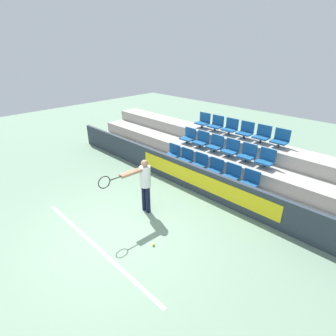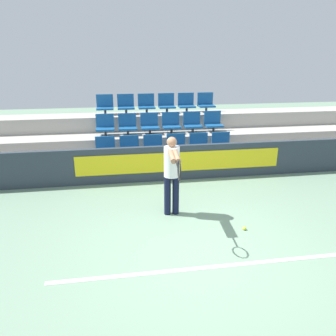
% 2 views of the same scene
% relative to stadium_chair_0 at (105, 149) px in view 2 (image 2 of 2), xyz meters
% --- Properties ---
extents(ground_plane, '(30.00, 30.00, 0.00)m').
position_rel_stadium_chair_0_xyz_m(ground_plane, '(1.55, -3.69, -0.69)').
color(ground_plane, gray).
extents(court_baseline, '(4.65, 0.08, 0.01)m').
position_rel_stadium_chair_0_xyz_m(court_baseline, '(1.55, -4.25, -0.69)').
color(court_baseline, white).
rests_on(court_baseline, ground).
extents(barrier_wall, '(12.83, 0.14, 0.89)m').
position_rel_stadium_chair_0_xyz_m(barrier_wall, '(1.55, -0.63, -0.25)').
color(barrier_wall, '#2D3842').
rests_on(barrier_wall, ground).
extents(bleacher_tier_front, '(12.43, 0.87, 0.43)m').
position_rel_stadium_chair_0_xyz_m(bleacher_tier_front, '(1.55, -0.12, -0.48)').
color(bleacher_tier_front, '#ADA89E').
rests_on(bleacher_tier_front, ground).
extents(bleacher_tier_middle, '(12.43, 0.87, 0.86)m').
position_rel_stadium_chair_0_xyz_m(bleacher_tier_middle, '(1.55, 0.75, -0.26)').
color(bleacher_tier_middle, '#ADA89E').
rests_on(bleacher_tier_middle, ground).
extents(bleacher_tier_back, '(12.43, 0.87, 1.28)m').
position_rel_stadium_chair_0_xyz_m(bleacher_tier_back, '(1.55, 1.62, -0.05)').
color(bleacher_tier_back, '#ADA89E').
rests_on(bleacher_tier_back, ground).
extents(stadium_chair_0, '(0.50, 0.39, 0.58)m').
position_rel_stadium_chair_0_xyz_m(stadium_chair_0, '(0.00, 0.00, 0.00)').
color(stadium_chair_0, '#333333').
rests_on(stadium_chair_0, bleacher_tier_front).
extents(stadium_chair_1, '(0.50, 0.39, 0.58)m').
position_rel_stadium_chair_0_xyz_m(stadium_chair_1, '(0.62, 0.00, 0.00)').
color(stadium_chair_1, '#333333').
rests_on(stadium_chair_1, bleacher_tier_front).
extents(stadium_chair_2, '(0.50, 0.39, 0.58)m').
position_rel_stadium_chair_0_xyz_m(stadium_chair_2, '(1.24, 0.00, 0.00)').
color(stadium_chair_2, '#333333').
rests_on(stadium_chair_2, bleacher_tier_front).
extents(stadium_chair_3, '(0.50, 0.39, 0.58)m').
position_rel_stadium_chair_0_xyz_m(stadium_chair_3, '(1.86, 0.00, 0.00)').
color(stadium_chair_3, '#333333').
rests_on(stadium_chair_3, bleacher_tier_front).
extents(stadium_chair_4, '(0.50, 0.39, 0.58)m').
position_rel_stadium_chair_0_xyz_m(stadium_chair_4, '(2.47, 0.00, 0.00)').
color(stadium_chair_4, '#333333').
rests_on(stadium_chair_4, bleacher_tier_front).
extents(stadium_chair_5, '(0.50, 0.39, 0.58)m').
position_rel_stadium_chair_0_xyz_m(stadium_chair_5, '(3.09, 0.00, 0.00)').
color(stadium_chair_5, '#333333').
rests_on(stadium_chair_5, bleacher_tier_front).
extents(stadium_chair_6, '(0.50, 0.39, 0.58)m').
position_rel_stadium_chair_0_xyz_m(stadium_chair_6, '(0.00, 0.87, 0.43)').
color(stadium_chair_6, '#333333').
rests_on(stadium_chair_6, bleacher_tier_middle).
extents(stadium_chair_7, '(0.50, 0.39, 0.58)m').
position_rel_stadium_chair_0_xyz_m(stadium_chair_7, '(0.62, 0.87, 0.43)').
color(stadium_chair_7, '#333333').
rests_on(stadium_chair_7, bleacher_tier_middle).
extents(stadium_chair_8, '(0.50, 0.39, 0.58)m').
position_rel_stadium_chair_0_xyz_m(stadium_chair_8, '(1.24, 0.87, 0.43)').
color(stadium_chair_8, '#333333').
rests_on(stadium_chair_8, bleacher_tier_middle).
extents(stadium_chair_9, '(0.50, 0.39, 0.58)m').
position_rel_stadium_chair_0_xyz_m(stadium_chair_9, '(1.86, 0.87, 0.43)').
color(stadium_chair_9, '#333333').
rests_on(stadium_chair_9, bleacher_tier_middle).
extents(stadium_chair_10, '(0.50, 0.39, 0.58)m').
position_rel_stadium_chair_0_xyz_m(stadium_chair_10, '(2.47, 0.87, 0.43)').
color(stadium_chair_10, '#333333').
rests_on(stadium_chair_10, bleacher_tier_middle).
extents(stadium_chair_11, '(0.50, 0.39, 0.58)m').
position_rel_stadium_chair_0_xyz_m(stadium_chair_11, '(3.09, 0.87, 0.43)').
color(stadium_chair_11, '#333333').
rests_on(stadium_chair_11, bleacher_tier_middle).
extents(stadium_chair_12, '(0.50, 0.39, 0.58)m').
position_rel_stadium_chair_0_xyz_m(stadium_chair_12, '(0.00, 1.74, 0.86)').
color(stadium_chair_12, '#333333').
rests_on(stadium_chair_12, bleacher_tier_back).
extents(stadium_chair_13, '(0.50, 0.39, 0.58)m').
position_rel_stadium_chair_0_xyz_m(stadium_chair_13, '(0.62, 1.74, 0.86)').
color(stadium_chair_13, '#333333').
rests_on(stadium_chair_13, bleacher_tier_back).
extents(stadium_chair_14, '(0.50, 0.39, 0.58)m').
position_rel_stadium_chair_0_xyz_m(stadium_chair_14, '(1.24, 1.74, 0.86)').
color(stadium_chair_14, '#333333').
rests_on(stadium_chair_14, bleacher_tier_back).
extents(stadium_chair_15, '(0.50, 0.39, 0.58)m').
position_rel_stadium_chair_0_xyz_m(stadium_chair_15, '(1.86, 1.74, 0.86)').
color(stadium_chair_15, '#333333').
rests_on(stadium_chair_15, bleacher_tier_back).
extents(stadium_chair_16, '(0.50, 0.39, 0.58)m').
position_rel_stadium_chair_0_xyz_m(stadium_chair_16, '(2.47, 1.74, 0.86)').
color(stadium_chair_16, '#333333').
rests_on(stadium_chair_16, bleacher_tier_back).
extents(stadium_chair_17, '(0.50, 0.39, 0.58)m').
position_rel_stadium_chair_0_xyz_m(stadium_chair_17, '(3.09, 1.74, 0.86)').
color(stadium_chair_17, '#333333').
rests_on(stadium_chair_17, bleacher_tier_back).
extents(tennis_player, '(0.30, 1.50, 1.57)m').
position_rel_stadium_chair_0_xyz_m(tennis_player, '(1.31, -2.53, 0.27)').
color(tennis_player, black).
rests_on(tennis_player, ground).
extents(tennis_ball, '(0.07, 0.07, 0.07)m').
position_rel_stadium_chair_0_xyz_m(tennis_ball, '(2.51, -3.29, -0.66)').
color(tennis_ball, '#CCDB33').
rests_on(tennis_ball, ground).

